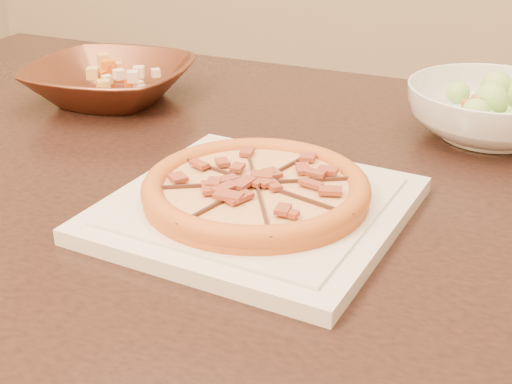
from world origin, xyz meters
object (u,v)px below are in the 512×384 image
dining_table (214,225)px  plate (256,208)px  bronze_bowl (110,82)px  pizza (256,189)px  salad_bowl (491,112)px

dining_table → plate: (0.10, -0.14, 0.11)m
plate → bronze_bowl: bronze_bowl is taller
dining_table → bronze_bowl: bearing=142.2°
plate → pizza: 0.02m
plate → pizza: (-0.00, 0.00, 0.02)m
salad_bowl → plate: bearing=-127.3°
bronze_bowl → salad_bowl: 0.58m
dining_table → bronze_bowl: (-0.24, 0.18, 0.13)m
pizza → salad_bowl: salad_bowl is taller
plate → salad_bowl: bearing=52.7°
salad_bowl → bronze_bowl: bearing=-179.8°
bronze_bowl → salad_bowl: salad_bowl is taller
dining_table → pizza: bearing=-54.6°
plate → bronze_bowl: bearing=136.0°
pizza → salad_bowl: bearing=52.7°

